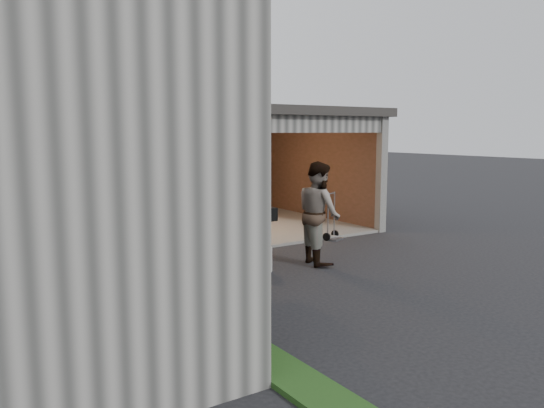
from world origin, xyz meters
The scene contains 10 objects.
ground centered at (0.00, 0.00, 0.00)m, with size 80.00×80.00×0.00m, color black.
groundcover_strip centered at (-2.25, -1.00, 0.03)m, with size 0.50×8.00×0.06m, color #193814.
garage centered at (0.76, 6.79, 1.87)m, with size 6.80×6.30×2.90m.
minivan centered at (-0.52, 5.28, 0.59)m, with size 1.96×4.26×1.18m, color black.
woman centered at (-2.10, -0.31, 0.92)m, with size 0.67×0.44×1.85m, color #9BB5C3.
man centered at (0.80, 1.98, 0.92)m, with size 0.90×0.70×1.84m, color #3F1F19.
bbq_grill centered at (-0.60, 2.04, 0.95)m, with size 0.72×0.63×1.60m.
propane_tank centered at (-0.33, 2.04, 0.21)m, with size 0.28×0.28×0.42m, color beige.
plywood_panel centered at (-2.40, 1.25, 0.49)m, with size 0.04×0.89×0.99m, color brown.
hand_truck centered at (2.37, 3.47, 0.20)m, with size 0.47×0.43×1.05m.
Camera 1 is at (-5.05, -5.39, 2.37)m, focal length 35.00 mm.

